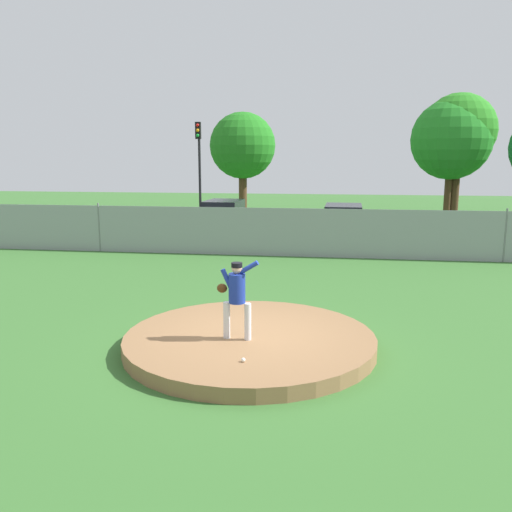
# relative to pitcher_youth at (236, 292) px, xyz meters

# --- Properties ---
(ground_plane) EXTENTS (80.00, 80.00, 0.00)m
(ground_plane) POSITION_rel_pitcher_youth_xyz_m (0.21, 6.29, -1.20)
(ground_plane) COLOR #386B2D
(asphalt_strip) EXTENTS (44.00, 7.00, 0.01)m
(asphalt_strip) POSITION_rel_pitcher_youth_xyz_m (0.21, 14.79, -1.20)
(asphalt_strip) COLOR #2B2B2D
(asphalt_strip) RESTS_ON ground_plane
(pitchers_mound) EXTENTS (4.98, 4.98, 0.28)m
(pitchers_mound) POSITION_rel_pitcher_youth_xyz_m (0.21, 0.29, -1.06)
(pitchers_mound) COLOR olive
(pitchers_mound) RESTS_ON ground_plane
(pitcher_youth) EXTENTS (0.83, 0.32, 1.56)m
(pitcher_youth) POSITION_rel_pitcher_youth_xyz_m (0.00, 0.00, 0.00)
(pitcher_youth) COLOR silver
(pitcher_youth) RESTS_ON pitchers_mound
(baseball) EXTENTS (0.07, 0.07, 0.07)m
(baseball) POSITION_rel_pitcher_youth_xyz_m (0.32, -1.14, -0.89)
(baseball) COLOR white
(baseball) RESTS_ON pitchers_mound
(chainlink_fence) EXTENTS (38.82, 0.07, 1.96)m
(chainlink_fence) POSITION_rel_pitcher_youth_xyz_m (0.21, 10.29, -0.27)
(chainlink_fence) COLOR gray
(chainlink_fence) RESTS_ON ground_plane
(parked_car_slate) EXTENTS (1.91, 4.35, 1.76)m
(parked_car_slate) POSITION_rel_pitcher_youth_xyz_m (-3.38, 14.92, -0.37)
(parked_car_slate) COLOR slate
(parked_car_slate) RESTS_ON ground_plane
(parked_car_teal) EXTENTS (1.96, 4.64, 1.60)m
(parked_car_teal) POSITION_rel_pitcher_youth_xyz_m (2.27, 15.07, -0.43)
(parked_car_teal) COLOR #146066
(parked_car_teal) RESTS_ON ground_plane
(traffic_cone_orange) EXTENTS (0.40, 0.40, 0.55)m
(traffic_cone_orange) POSITION_rel_pitcher_youth_xyz_m (6.84, 12.14, -0.94)
(traffic_cone_orange) COLOR orange
(traffic_cone_orange) RESTS_ON asphalt_strip
(traffic_light_near) EXTENTS (0.28, 0.46, 5.65)m
(traffic_light_near) POSITION_rel_pitcher_youth_xyz_m (-5.57, 18.91, 2.61)
(traffic_light_near) COLOR black
(traffic_light_near) RESTS_ON ground_plane
(tree_slender_far) EXTENTS (4.15, 4.15, 6.59)m
(tree_slender_far) POSITION_rel_pitcher_youth_xyz_m (-3.96, 23.68, 3.28)
(tree_slender_far) COLOR #4C331E
(tree_slender_far) RESTS_ON ground_plane
(tree_broad_right) EXTENTS (4.84, 4.84, 7.26)m
(tree_broad_right) POSITION_rel_pitcher_youth_xyz_m (8.77, 24.34, 3.62)
(tree_broad_right) COLOR #4C331E
(tree_broad_right) RESTS_ON ground_plane
(tree_tall_centre) EXTENTS (4.45, 4.45, 7.62)m
(tree_tall_centre) POSITION_rel_pitcher_youth_xyz_m (9.20, 24.51, 4.15)
(tree_tall_centre) COLOR #4C331E
(tree_tall_centre) RESTS_ON ground_plane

